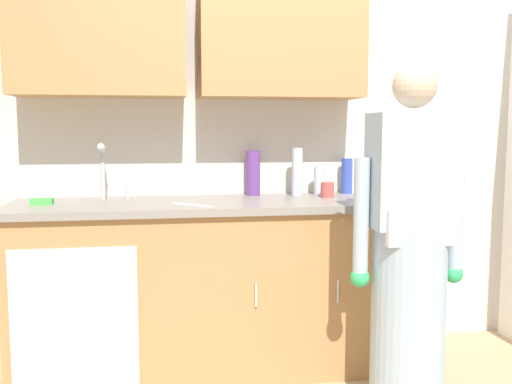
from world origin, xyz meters
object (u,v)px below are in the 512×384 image
at_px(bottle_water_short, 347,176).
at_px(sink, 109,205).
at_px(knife_on_counter, 192,205).
at_px(sponge, 42,202).
at_px(person_at_sink, 409,268).
at_px(bottle_soap, 253,173).
at_px(bottle_dish_liquid, 319,181).
at_px(bottle_water_tall, 297,172).
at_px(cup_by_sink, 327,190).

bearing_deg(bottle_water_short, sink, -170.99).
relative_size(knife_on_counter, sponge, 2.18).
xyz_separation_m(person_at_sink, bottle_soap, (-0.59, 0.87, 0.38)).
height_order(bottle_dish_liquid, sponge, bottle_dish_liquid).
distance_m(bottle_water_tall, knife_on_counter, 0.73).
xyz_separation_m(cup_by_sink, sponge, (-1.54, -0.06, -0.03)).
distance_m(cup_by_sink, knife_on_counter, 0.81).
distance_m(bottle_dish_liquid, cup_by_sink, 0.14).
bearing_deg(bottle_water_tall, knife_on_counter, -151.21).
bearing_deg(bottle_soap, bottle_dish_liquid, -5.67).
height_order(person_at_sink, bottle_dish_liquid, person_at_sink).
bearing_deg(knife_on_counter, sponge, -151.24).
xyz_separation_m(bottle_water_short, bottle_soap, (-0.57, -0.01, 0.03)).
relative_size(person_at_sink, sponge, 14.73).
relative_size(cup_by_sink, knife_on_counter, 0.36).
xyz_separation_m(bottle_dish_liquid, sponge, (-1.53, -0.19, -0.07)).
distance_m(person_at_sink, bottle_dish_liquid, 0.92).
bearing_deg(bottle_water_short, sponge, -172.05).
distance_m(sink, sponge, 0.34).
xyz_separation_m(bottle_dish_liquid, bottle_soap, (-0.39, 0.04, 0.05)).
bearing_deg(cup_by_sink, sink, -177.99).
distance_m(sink, person_at_sink, 1.57).
height_order(bottle_dish_liquid, knife_on_counter, bottle_dish_liquid).
height_order(bottle_dish_liquid, bottle_soap, bottle_soap).
bearing_deg(bottle_water_tall, bottle_dish_liquid, 8.68).
relative_size(sink, bottle_dish_liquid, 2.98).
distance_m(person_at_sink, sponge, 1.87).
bearing_deg(bottle_soap, cup_by_sink, -22.95).
relative_size(bottle_dish_liquid, bottle_water_tall, 0.60).
bearing_deg(sink, bottle_water_tall, 8.22).
bearing_deg(sponge, bottle_dish_liquid, 7.25).
bearing_deg(bottle_soap, person_at_sink, -55.64).
xyz_separation_m(bottle_water_short, cup_by_sink, (-0.17, -0.18, -0.06)).
distance_m(bottle_water_short, knife_on_counter, 1.04).
relative_size(bottle_dish_liquid, knife_on_counter, 0.70).
xyz_separation_m(bottle_water_short, bottle_water_tall, (-0.32, -0.07, 0.03)).
bearing_deg(sink, knife_on_counter, -23.77).
relative_size(sink, person_at_sink, 0.31).
distance_m(bottle_dish_liquid, bottle_soap, 0.39).
relative_size(bottle_soap, sponge, 2.38).
xyz_separation_m(bottle_dish_liquid, knife_on_counter, (-0.76, -0.36, -0.08)).
bearing_deg(bottle_water_short, person_at_sink, -88.61).
bearing_deg(bottle_soap, knife_on_counter, -132.99).
height_order(bottle_water_tall, sponge, bottle_water_tall).
relative_size(sink, bottle_soap, 1.91).
bearing_deg(bottle_water_short, bottle_dish_liquid, -166.34).
bearing_deg(cup_by_sink, bottle_water_tall, 143.88).
relative_size(bottle_dish_liquid, cup_by_sink, 1.96).
distance_m(sink, bottle_water_short, 1.40).
distance_m(bottle_water_short, cup_by_sink, 0.25).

